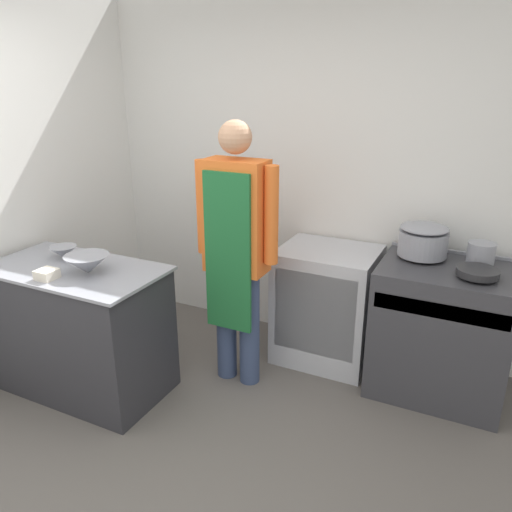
{
  "coord_description": "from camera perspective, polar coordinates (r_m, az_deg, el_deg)",
  "views": [
    {
      "loc": [
        1.36,
        -1.47,
        2.06
      ],
      "look_at": [
        0.08,
        1.17,
        0.99
      ],
      "focal_mm": 35.0,
      "sensor_mm": 36.0,
      "label": 1
    }
  ],
  "objects": [
    {
      "name": "prep_counter",
      "position": [
        3.6,
        -19.34,
        -7.87
      ],
      "size": [
        1.18,
        0.64,
        0.89
      ],
      "color": "#2D2D33",
      "rests_on": "ground_plane"
    },
    {
      "name": "person_cook",
      "position": [
        3.26,
        -2.29,
        1.45
      ],
      "size": [
        0.58,
        0.24,
        1.81
      ],
      "color": "#38476B",
      "rests_on": "ground_plane"
    },
    {
      "name": "stock_pot",
      "position": [
        3.5,
        18.57,
        1.8
      ],
      "size": [
        0.32,
        0.32,
        0.22
      ],
      "color": "gray",
      "rests_on": "stove"
    },
    {
      "name": "wall_left",
      "position": [
        3.97,
        -24.84,
        7.88
      ],
      "size": [
        0.05,
        8.0,
        2.7
      ],
      "color": "white",
      "rests_on": "ground_plane"
    },
    {
      "name": "saute_pan",
      "position": [
        3.29,
        24.01,
        -1.69
      ],
      "size": [
        0.25,
        0.25,
        0.04
      ],
      "color": "#262628",
      "rests_on": "stove"
    },
    {
      "name": "plastic_tub",
      "position": [
        3.29,
        -22.78,
        -1.93
      ],
      "size": [
        0.11,
        0.11,
        0.06
      ],
      "color": "silver",
      "rests_on": "prep_counter"
    },
    {
      "name": "stove",
      "position": [
        3.59,
        20.31,
        -7.95
      ],
      "size": [
        0.85,
        0.66,
        0.92
      ],
      "color": "#38383D",
      "rests_on": "ground_plane"
    },
    {
      "name": "mixing_bowl",
      "position": [
        3.28,
        -18.72,
        -0.9
      ],
      "size": [
        0.28,
        0.28,
        0.12
      ],
      "color": "gray",
      "rests_on": "prep_counter"
    },
    {
      "name": "fridge_unit",
      "position": [
        3.79,
        8.03,
        -5.55
      ],
      "size": [
        0.7,
        0.58,
        0.88
      ],
      "color": "silver",
      "rests_on": "ground_plane"
    },
    {
      "name": "wall_back",
      "position": [
        3.92,
        5.25,
        9.49
      ],
      "size": [
        8.0,
        0.05,
        2.7
      ],
      "color": "white",
      "rests_on": "ground_plane"
    },
    {
      "name": "sauce_pot",
      "position": [
        3.49,
        24.32,
        0.3
      ],
      "size": [
        0.17,
        0.17,
        0.14
      ],
      "color": "gray",
      "rests_on": "stove"
    },
    {
      "name": "small_bowl",
      "position": [
        3.61,
        -21.13,
        0.39
      ],
      "size": [
        0.18,
        0.18,
        0.08
      ],
      "color": "gray",
      "rests_on": "prep_counter"
    },
    {
      "name": "ground_plane",
      "position": [
        2.87,
        -13.17,
        -26.51
      ],
      "size": [
        14.0,
        14.0,
        0.0
      ],
      "primitive_type": "plane",
      "color": "#5B5651"
    }
  ]
}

